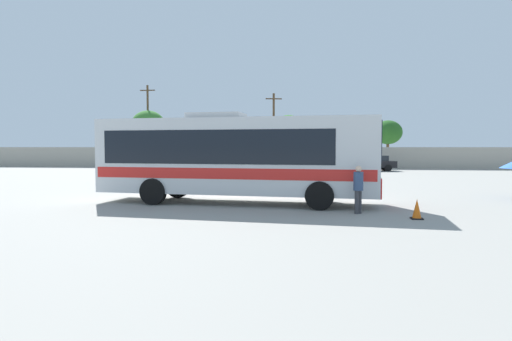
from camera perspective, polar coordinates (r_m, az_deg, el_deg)
ground_plane at (r=28.49m, az=-1.63°, el=-1.47°), size 300.00×300.00×0.00m
perimeter_wall at (r=46.59m, az=1.71°, el=1.69°), size 80.00×0.30×2.23m
coach_bus_silver_red at (r=17.63m, az=-2.97°, el=2.00°), size 11.34×3.70×3.63m
attendant_by_bus_door at (r=15.23m, az=13.19°, el=-2.05°), size 0.47×0.47×1.64m
parked_car_leftmost_white at (r=45.10m, az=-10.24°, el=1.13°), size 4.10×2.02×1.42m
parked_car_second_silver at (r=43.69m, az=-3.29°, el=1.15°), size 4.51×2.06×1.48m
parked_car_third_silver at (r=43.15m, az=4.26°, el=1.16°), size 4.69×2.19×1.54m
parked_car_rightmost_black at (r=42.67m, az=14.90°, el=0.99°), size 4.45×2.17×1.46m
utility_pole_near at (r=48.61m, az=2.32°, el=5.45°), size 1.78×0.52×8.16m
utility_pole_far at (r=53.25m, az=-13.90°, el=5.88°), size 1.80×0.24×9.48m
roadside_tree_left at (r=52.83m, az=-13.86°, el=5.81°), size 3.85×3.85×6.50m
roadside_tree_midleft at (r=52.06m, az=-5.44°, el=5.17°), size 5.21×5.21×6.38m
roadside_tree_midright at (r=50.26m, az=4.27°, el=5.63°), size 3.26×3.26×5.90m
roadside_tree_right at (r=53.56m, az=16.82°, el=4.76°), size 3.29×3.29×5.36m
traffic_cone_on_apron at (r=14.70m, az=20.23°, el=-4.77°), size 0.36×0.36×0.64m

